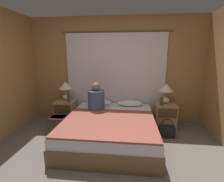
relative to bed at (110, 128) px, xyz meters
name	(u,v)px	position (x,y,z in m)	size (l,w,h in m)	color
ground_plane	(102,174)	(0.00, -0.97, -0.22)	(16.00, 16.00, 0.00)	#66605B
wall_back	(116,70)	(0.00, 1.07, 1.03)	(4.23, 0.06, 2.50)	#A37547
curtain_panel	(115,78)	(0.00, 1.01, 0.85)	(2.57, 0.02, 2.15)	silver
bed	(110,128)	(0.00, 0.00, 0.00)	(1.69, 1.91, 0.45)	brown
nightstand_left	(66,112)	(-1.16, 0.67, 0.05)	(0.45, 0.44, 0.55)	#A87F51
nightstand_right	(165,115)	(1.16, 0.67, 0.05)	(0.45, 0.44, 0.55)	#A87F51
lamp_left	(66,88)	(-1.16, 0.74, 0.63)	(0.31, 0.31, 0.44)	silver
lamp_right	(166,90)	(1.16, 0.74, 0.63)	(0.31, 0.31, 0.44)	silver
pillow_left	(99,102)	(-0.37, 0.76, 0.29)	(0.59, 0.31, 0.12)	white
pillow_right	(130,103)	(0.37, 0.76, 0.29)	(0.59, 0.31, 0.12)	white
blanket_on_bed	(108,122)	(0.00, -0.28, 0.24)	(1.63, 1.29, 0.03)	#994C42
person_left_in_bed	(96,99)	(-0.35, 0.40, 0.47)	(0.35, 0.35, 0.60)	#38517A
beer_bottle_on_left_stand	(69,98)	(-1.03, 0.56, 0.42)	(0.06, 0.06, 0.23)	#2D4C28
beer_bottle_on_right_stand	(161,101)	(1.04, 0.56, 0.42)	(0.07, 0.07, 0.23)	#513819
backpack_on_floor	(59,123)	(-1.13, 0.19, -0.03)	(0.32, 0.29, 0.34)	brown
handbag_on_floor	(167,131)	(1.12, 0.21, -0.10)	(0.31, 0.16, 0.38)	black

